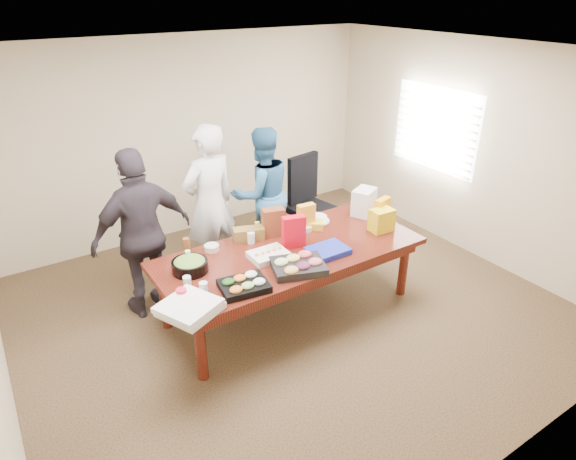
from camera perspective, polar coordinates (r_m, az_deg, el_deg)
floor at (r=5.52m, az=0.24°, el=-9.26°), size 5.50×5.00×0.02m
ceiling at (r=4.50m, az=0.31°, el=20.01°), size 5.50×5.00×0.02m
wall_back at (r=6.96m, az=-11.35°, el=10.50°), size 5.50×0.04×2.70m
wall_front at (r=3.34m, az=25.10°, el=-10.66°), size 5.50×0.04×2.70m
wall_right at (r=6.68m, az=20.60°, el=8.64°), size 0.04×5.00×2.70m
window_panel at (r=6.97m, az=16.74°, el=11.22°), size 0.03×1.40×1.10m
window_blinds at (r=6.94m, az=16.52°, el=11.19°), size 0.04×1.36×1.00m
conference_table at (r=5.31m, az=0.25°, el=-5.90°), size 2.80×1.20×0.75m
office_chair at (r=6.52m, az=2.86°, el=2.79°), size 0.70×0.70×1.19m
person_center at (r=5.75m, az=-9.09°, el=2.99°), size 0.77×0.58×1.90m
person_right at (r=6.22m, az=-3.03°, el=4.24°), size 0.87×0.70×1.72m
person_left at (r=5.27m, az=-16.58°, el=-0.49°), size 1.13×0.58×1.85m
veggie_tray at (r=4.49m, az=-5.16°, el=-6.51°), size 0.48×0.40×0.07m
fruit_tray at (r=4.76m, az=1.20°, el=-4.27°), size 0.61×0.54×0.08m
sheet_cake at (r=4.96m, az=-2.30°, el=-2.94°), size 0.38×0.28×0.07m
salad_bowl at (r=4.82m, az=-11.36°, el=-4.15°), size 0.42×0.42×0.11m
chip_bag_blue at (r=5.06m, az=4.65°, el=-2.43°), size 0.41×0.31×0.06m
chip_bag_red at (r=5.10m, az=0.67°, el=-0.22°), size 0.26×0.16×0.35m
chip_bag_yellow at (r=5.69m, az=10.89°, el=2.11°), size 0.23×0.14×0.32m
chip_bag_orange at (r=5.47m, az=2.12°, el=1.50°), size 0.21×0.11×0.31m
mayo_jar at (r=5.24m, az=-4.32°, el=-0.91°), size 0.10×0.10×0.12m
mustard_bottle at (r=5.40m, az=-3.59°, el=0.19°), size 0.07×0.07×0.15m
dressing_bottle at (r=5.06m, az=-11.71°, el=-1.99°), size 0.08×0.08×0.21m
ranch_bottle at (r=4.91m, az=-11.55°, el=-3.21°), size 0.06×0.06×0.16m
banana_bunch at (r=5.56m, az=2.75°, el=0.62°), size 0.30×0.28×0.09m
bread_loaf at (r=5.32m, az=-4.61°, el=-0.44°), size 0.36×0.25×0.13m
kraft_bag at (r=5.35m, az=-1.72°, el=0.91°), size 0.27×0.20×0.32m
red_cup at (r=4.40m, az=-12.29°, el=-7.45°), size 0.11×0.11×0.12m
clear_cup_a at (r=4.47m, az=-9.82°, el=-6.67°), size 0.09×0.09×0.11m
clear_cup_b at (r=4.59m, az=-11.68°, el=-5.93°), size 0.09×0.09×0.10m
pizza_box_lower at (r=4.27m, az=-11.30°, el=-9.06°), size 0.58×0.58×0.05m
pizza_box_upper at (r=4.23m, az=-11.53°, el=-8.66°), size 0.58×0.58×0.05m
plate_a at (r=5.74m, az=3.47°, el=1.09°), size 0.30×0.30×0.02m
plate_b at (r=5.84m, az=3.43°, el=1.56°), size 0.27×0.27×0.01m
dip_bowl_a at (r=5.51m, az=2.11°, el=0.25°), size 0.18×0.18×0.06m
dip_bowl_b at (r=5.16m, az=-8.89°, el=-2.06°), size 0.18×0.18×0.06m
grocery_bag_white at (r=5.92m, az=8.84°, el=3.27°), size 0.36×0.32×0.32m
grocery_bag_yellow at (r=5.56m, az=10.87°, el=1.13°), size 0.27×0.19×0.26m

